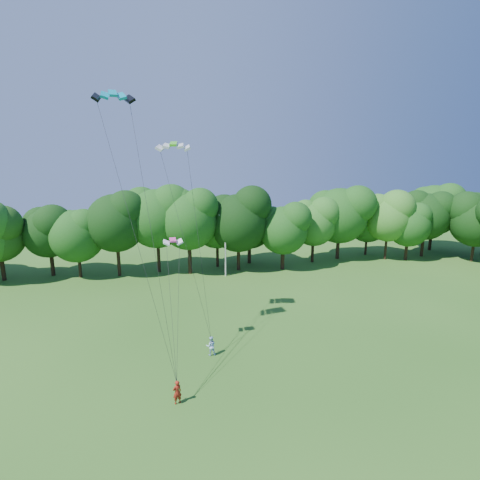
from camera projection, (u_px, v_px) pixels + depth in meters
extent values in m
plane|color=#255617|center=(271.00, 450.00, 21.02)|extent=(160.00, 160.00, 0.00)
cylinder|color=#B1B2A9|center=(225.00, 245.00, 50.68)|extent=(0.22, 0.22, 8.71)
cube|color=#B1B2A9|center=(225.00, 215.00, 49.78)|extent=(1.67, 0.67, 0.08)
imported|color=maroon|center=(177.00, 392.00, 24.82)|extent=(0.72, 0.60, 1.68)
imported|color=#ACCCEE|center=(211.00, 346.00, 30.92)|extent=(0.82, 0.65, 1.65)
cube|color=#0589A1|center=(113.00, 93.00, 26.63)|extent=(2.99, 1.73, 0.66)
cube|color=#4CD11F|center=(173.00, 144.00, 31.64)|extent=(3.01, 1.67, 0.47)
cube|color=#DE3D96|center=(173.00, 240.00, 29.53)|extent=(1.59, 0.85, 0.28)
cylinder|color=#391F16|center=(3.00, 267.00, 49.47)|extent=(0.40, 0.40, 3.61)
cylinder|color=black|center=(238.00, 255.00, 53.98)|extent=(0.51, 0.51, 4.53)
ellipsoid|color=black|center=(238.00, 214.00, 52.68)|extent=(9.07, 9.07, 9.89)
cylinder|color=black|center=(386.00, 247.00, 59.65)|extent=(0.43, 0.43, 3.89)
ellipsoid|color=#31681F|center=(389.00, 216.00, 58.53)|extent=(7.78, 7.78, 8.48)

